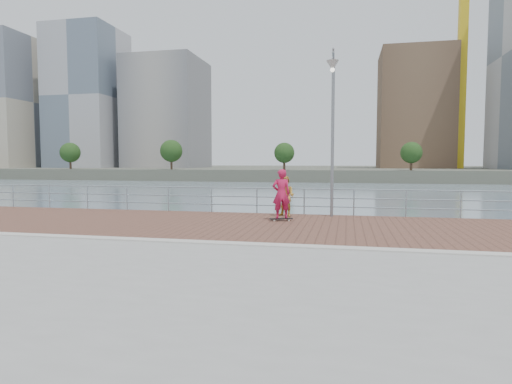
% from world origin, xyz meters
% --- Properties ---
extents(water, '(400.00, 400.00, 0.00)m').
position_xyz_m(water, '(0.00, 0.00, -2.00)').
color(water, slate).
rests_on(water, ground).
extents(seawall, '(40.00, 24.00, 2.00)m').
position_xyz_m(seawall, '(0.00, -5.00, -1.00)').
color(seawall, gray).
rests_on(seawall, ground).
extents(brick_lane, '(40.00, 6.80, 0.02)m').
position_xyz_m(brick_lane, '(0.00, 3.60, 0.01)').
color(brick_lane, brown).
rests_on(brick_lane, seawall).
extents(curb, '(40.00, 0.40, 0.06)m').
position_xyz_m(curb, '(0.00, 0.00, 0.03)').
color(curb, '#B7B5AD').
rests_on(curb, seawall).
extents(far_shore, '(320.00, 95.00, 2.50)m').
position_xyz_m(far_shore, '(0.00, 122.50, -0.75)').
color(far_shore, '#4C5142').
rests_on(far_shore, ground).
extents(guardrail, '(39.06, 0.06, 1.13)m').
position_xyz_m(guardrail, '(0.00, 7.00, 0.69)').
color(guardrail, '#8C9EA8').
rests_on(guardrail, brick_lane).
extents(street_lamp, '(0.46, 1.35, 6.35)m').
position_xyz_m(street_lamp, '(2.19, 6.04, 4.51)').
color(street_lamp, gray).
rests_on(street_lamp, brick_lane).
extents(skateboard, '(0.89, 0.49, 0.10)m').
position_xyz_m(skateboard, '(0.38, 4.78, 0.10)').
color(skateboard, black).
rests_on(skateboard, brick_lane).
extents(skateboarder, '(0.79, 0.64, 1.87)m').
position_xyz_m(skateboarder, '(0.38, 4.78, 1.04)').
color(skateboarder, '#BE1948').
rests_on(skateboarder, skateboard).
extents(bystander, '(0.98, 0.90, 1.64)m').
position_xyz_m(bystander, '(0.36, 6.07, 0.84)').
color(bystander, gold).
rests_on(bystander, brick_lane).
extents(tower_crane, '(47.00, 2.00, 50.70)m').
position_xyz_m(tower_crane, '(27.36, 104.00, 33.50)').
color(tower_crane, gold).
rests_on(tower_crane, far_shore).
extents(skyline, '(233.00, 41.00, 62.71)m').
position_xyz_m(skyline, '(29.45, 104.70, 23.71)').
color(skyline, '#ADA38E').
rests_on(skyline, far_shore).
extents(shoreline_trees, '(169.78, 5.00, 6.67)m').
position_xyz_m(shoreline_trees, '(25.22, 77.00, 4.38)').
color(shoreline_trees, '#473323').
rests_on(shoreline_trees, far_shore).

